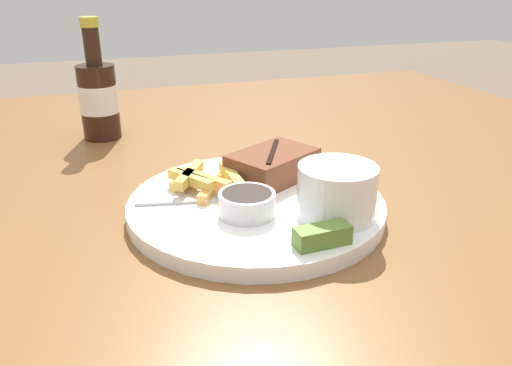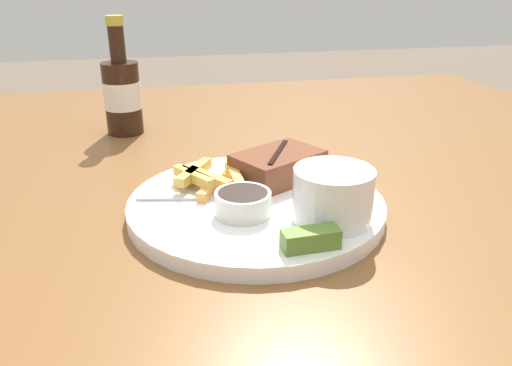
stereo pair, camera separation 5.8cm
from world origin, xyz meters
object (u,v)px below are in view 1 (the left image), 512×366
(fork_utensil, at_px, (188,201))
(dinner_plate, at_px, (256,205))
(steak_portion, at_px, (273,165))
(dipping_sauce_cup, at_px, (247,202))
(pickle_spear, at_px, (322,236))
(beer_bottle, at_px, (98,97))
(coleslaw_cup, at_px, (337,189))

(fork_utensil, bearing_deg, dinner_plate, 0.00)
(steak_portion, xyz_separation_m, fork_utensil, (-0.12, -0.04, -0.02))
(steak_portion, height_order, dipping_sauce_cup, steak_portion)
(fork_utensil, bearing_deg, pickle_spear, -41.53)
(steak_portion, height_order, beer_bottle, beer_bottle)
(beer_bottle, bearing_deg, fork_utensil, -77.10)
(coleslaw_cup, bearing_deg, steak_portion, 102.35)
(steak_portion, bearing_deg, pickle_spear, -94.58)
(pickle_spear, relative_size, fork_utensil, 0.43)
(pickle_spear, distance_m, fork_utensil, 0.18)
(pickle_spear, bearing_deg, steak_portion, 85.42)
(dipping_sauce_cup, relative_size, beer_bottle, 0.31)
(steak_portion, bearing_deg, beer_bottle, 122.64)
(coleslaw_cup, relative_size, dipping_sauce_cup, 1.37)
(coleslaw_cup, relative_size, fork_utensil, 0.65)
(steak_portion, relative_size, coleslaw_cup, 1.52)
(dipping_sauce_cup, bearing_deg, pickle_spear, -60.38)
(steak_portion, distance_m, fork_utensil, 0.13)
(pickle_spear, bearing_deg, dipping_sauce_cup, 119.62)
(coleslaw_cup, bearing_deg, pickle_spear, -128.32)
(dipping_sauce_cup, xyz_separation_m, beer_bottle, (-0.14, 0.40, 0.04))
(dinner_plate, height_order, coleslaw_cup, coleslaw_cup)
(steak_portion, height_order, pickle_spear, steak_portion)
(coleslaw_cup, distance_m, pickle_spear, 0.07)
(steak_portion, xyz_separation_m, beer_bottle, (-0.20, 0.31, 0.04))
(beer_bottle, bearing_deg, coleslaw_cup, -62.54)
(steak_portion, distance_m, pickle_spear, 0.18)
(beer_bottle, bearing_deg, dipping_sauce_cup, -71.36)
(dinner_plate, distance_m, pickle_spear, 0.13)
(dipping_sauce_cup, xyz_separation_m, fork_utensil, (-0.06, 0.05, -0.01))
(steak_portion, bearing_deg, fork_utensil, -162.69)
(steak_portion, relative_size, beer_bottle, 0.65)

